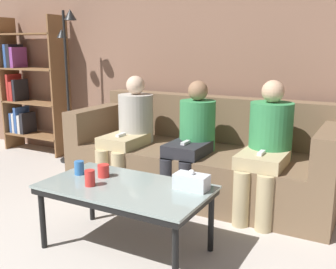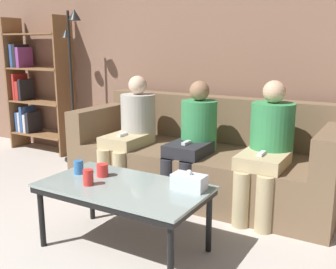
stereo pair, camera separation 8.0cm
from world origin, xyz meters
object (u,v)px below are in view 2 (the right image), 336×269
Objects in this scene: cup_near_left at (102,170)px; seated_person_mid_right at (268,144)px; couch at (203,159)px; standing_lamp at (72,71)px; cup_near_right at (88,177)px; bookshelf at (34,89)px; coffee_table at (123,191)px; cup_far_center at (79,167)px; seated_person_left_end at (132,128)px; seated_person_mid_left at (193,137)px; tissue_box at (189,182)px.

seated_person_mid_right is at bearing 47.70° from cup_near_left.
standing_lamp is at bearing 174.31° from couch.
cup_near_right is at bearing -126.28° from seated_person_mid_right.
cup_near_right is 2.98m from bookshelf.
cup_near_right reaches higher than coffee_table.
cup_near_left is at bearing 12.03° from cup_far_center.
seated_person_left_end is at bearing -19.53° from standing_lamp.
couch is at bearing 71.34° from cup_far_center.
bookshelf reaches higher than seated_person_left_end.
cup_near_left is at bearing -103.25° from seated_person_mid_left.
cup_near_left reaches higher than coffee_table.
couch is 1.23m from cup_near_left.
coffee_table is at bearing -31.07° from bookshelf.
cup_near_right is at bearing -99.51° from seated_person_mid_left.
seated_person_left_end is at bearing -161.69° from couch.
standing_lamp is 1.89m from seated_person_mid_left.
seated_person_mid_left reaches higher than cup_near_left.
seated_person_mid_left is at bearing -12.52° from standing_lamp.
couch is 2.26× the size of seated_person_left_end.
bookshelf is 2.69m from seated_person_mid_left.
bookshelf is at bearing 148.93° from coffee_table.
bookshelf is (-2.62, 0.32, 0.50)m from couch.
coffee_table is 1.06× the size of seated_person_mid_left.
bookshelf reaches higher than seated_person_mid_right.
cup_near_right is 0.49× the size of tissue_box.
seated_person_mid_right is (0.66, 1.05, 0.18)m from coffee_table.
tissue_box is (0.61, 0.27, -0.00)m from cup_near_right.
bookshelf is (-2.43, 1.70, 0.30)m from cup_near_right.
cup_far_center is at bearing 146.25° from cup_near_right.
standing_lamp is (0.84, -0.14, 0.27)m from bookshelf.
seated_person_mid_left is (1.78, -0.40, -0.51)m from standing_lamp.
cup_near_left is 1.00m from seated_person_mid_left.
couch is 1.42× the size of bookshelf.
couch is 0.75m from seated_person_left_end.
seated_person_mid_right reaches higher than seated_person_mid_left.
seated_person_left_end is (1.12, -0.40, -0.50)m from standing_lamp.
seated_person_left_end is (-1.08, 0.89, 0.08)m from tissue_box.
coffee_table is 1.04× the size of seated_person_left_end.
bookshelf is at bearing 170.45° from standing_lamp.
couch is 1.39× the size of standing_lamp.
seated_person_mid_right is at bearing 0.31° from seated_person_left_end.
tissue_box is 2.61m from standing_lamp.
tissue_box is (0.84, 0.12, 0.00)m from cup_far_center.
couch is at bearing 18.31° from seated_person_left_end.
cup_near_left is 0.65m from tissue_box.
bookshelf is at bearing 173.06° from couch.
tissue_box is 3.38m from bookshelf.
coffee_table is at bearing -121.87° from seated_person_mid_right.
bookshelf is (-3.04, 1.43, 0.31)m from tissue_box.
cup_far_center is 0.45× the size of tissue_box.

